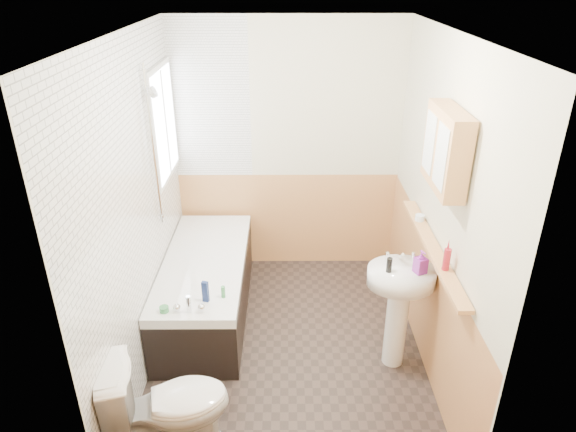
{
  "coord_description": "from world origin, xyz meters",
  "views": [
    {
      "loc": [
        -0.02,
        -3.37,
        2.88
      ],
      "look_at": [
        0.0,
        0.15,
        1.15
      ],
      "focal_mm": 32.0,
      "sensor_mm": 36.0,
      "label": 1
    }
  ],
  "objects_px": {
    "medicine_cabinet": "(446,149)",
    "bathtub": "(206,285)",
    "toilet": "(168,406)",
    "pine_shelf": "(432,247)",
    "sink": "(399,297)"
  },
  "relations": [
    {
      "from": "toilet",
      "to": "medicine_cabinet",
      "type": "bearing_deg",
      "value": -81.58
    },
    {
      "from": "toilet",
      "to": "medicine_cabinet",
      "type": "relative_size",
      "value": 1.33
    },
    {
      "from": "pine_shelf",
      "to": "bathtub",
      "type": "bearing_deg",
      "value": 160.33
    },
    {
      "from": "toilet",
      "to": "medicine_cabinet",
      "type": "xyz_separation_m",
      "value": [
        1.77,
        0.76,
        1.43
      ]
    },
    {
      "from": "medicine_cabinet",
      "to": "bathtub",
      "type": "bearing_deg",
      "value": 157.76
    },
    {
      "from": "medicine_cabinet",
      "to": "pine_shelf",
      "type": "bearing_deg",
      "value": 70.73
    },
    {
      "from": "toilet",
      "to": "pine_shelf",
      "type": "relative_size",
      "value": 0.5
    },
    {
      "from": "bathtub",
      "to": "pine_shelf",
      "type": "relative_size",
      "value": 1.11
    },
    {
      "from": "sink",
      "to": "medicine_cabinet",
      "type": "height_order",
      "value": "medicine_cabinet"
    },
    {
      "from": "pine_shelf",
      "to": "medicine_cabinet",
      "type": "height_order",
      "value": "medicine_cabinet"
    },
    {
      "from": "pine_shelf",
      "to": "medicine_cabinet",
      "type": "distance_m",
      "value": 0.77
    },
    {
      "from": "bathtub",
      "to": "medicine_cabinet",
      "type": "distance_m",
      "value": 2.42
    },
    {
      "from": "toilet",
      "to": "pine_shelf",
      "type": "distance_m",
      "value": 2.1
    },
    {
      "from": "bathtub",
      "to": "pine_shelf",
      "type": "xyz_separation_m",
      "value": [
        1.77,
        -0.63,
        0.75
      ]
    },
    {
      "from": "sink",
      "to": "pine_shelf",
      "type": "relative_size",
      "value": 0.63
    }
  ]
}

